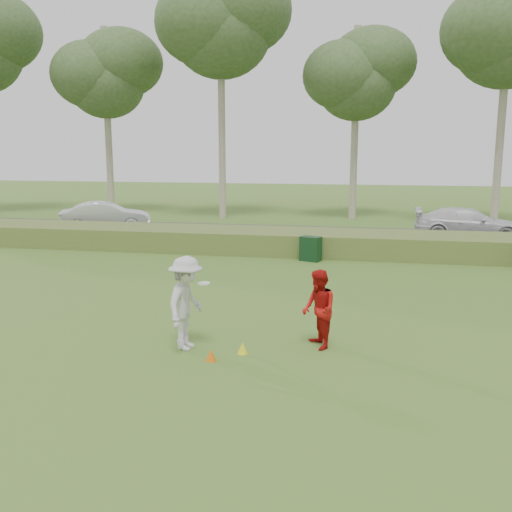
% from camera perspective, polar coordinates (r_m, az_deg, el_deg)
% --- Properties ---
extents(ground, '(120.00, 120.00, 0.00)m').
position_cam_1_polar(ground, '(12.80, -3.61, -8.99)').
color(ground, '#3C6321').
rests_on(ground, ground).
extents(reed_strip, '(80.00, 3.00, 0.90)m').
position_cam_1_polar(reed_strip, '(24.16, 3.78, 1.45)').
color(reed_strip, '#4D6428').
rests_on(reed_strip, ground).
extents(park_road, '(80.00, 6.00, 0.06)m').
position_cam_1_polar(park_road, '(29.12, 5.10, 2.17)').
color(park_road, '#2D2D2D').
rests_on(park_road, ground).
extents(tree_2, '(6.50, 6.50, 12.00)m').
position_cam_1_polar(tree_2, '(39.83, -14.81, 17.04)').
color(tree_2, gray).
rests_on(tree_2, ground).
extents(tree_3, '(7.80, 7.80, 15.50)m').
position_cam_1_polar(tree_3, '(36.57, -3.55, 22.13)').
color(tree_3, gray).
rests_on(tree_3, ground).
extents(tree_4, '(6.24, 6.24, 11.50)m').
position_cam_1_polar(tree_4, '(36.41, 10.01, 17.26)').
color(tree_4, gray).
rests_on(tree_4, ground).
extents(tree_5, '(7.28, 7.28, 14.00)m').
position_cam_1_polar(tree_5, '(35.35, 23.92, 19.83)').
color(tree_5, gray).
rests_on(tree_5, ground).
extents(player_white, '(0.98, 1.39, 2.05)m').
position_cam_1_polar(player_white, '(12.44, -6.99, -4.68)').
color(player_white, silver).
rests_on(player_white, ground).
extents(player_red, '(0.95, 1.04, 1.74)m').
position_cam_1_polar(player_red, '(12.51, 6.29, -5.32)').
color(player_red, '#AD120E').
rests_on(player_red, ground).
extents(cone_orange, '(0.22, 0.22, 0.25)m').
position_cam_1_polar(cone_orange, '(11.94, -4.54, -9.85)').
color(cone_orange, '#D7630B').
rests_on(cone_orange, ground).
extents(cone_yellow, '(0.23, 0.23, 0.25)m').
position_cam_1_polar(cone_yellow, '(12.30, -1.36, -9.18)').
color(cone_yellow, yellow).
rests_on(cone_yellow, ground).
extents(utility_cabinet, '(0.89, 0.72, 0.96)m').
position_cam_1_polar(utility_cabinet, '(22.28, 5.48, 0.72)').
color(utility_cabinet, black).
rests_on(utility_cabinet, ground).
extents(car_mid, '(4.85, 3.24, 1.51)m').
position_cam_1_polar(car_mid, '(31.09, -14.79, 3.86)').
color(car_mid, silver).
rests_on(car_mid, park_road).
extents(car_right, '(5.11, 2.25, 1.46)m').
position_cam_1_polar(car_right, '(29.24, 20.45, 3.08)').
color(car_right, silver).
rests_on(car_right, park_road).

